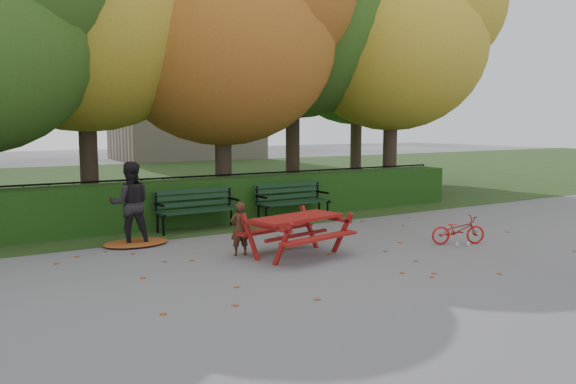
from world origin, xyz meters
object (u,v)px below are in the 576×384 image
picnic_table (297,225)px  adult (130,204)px  bench_left (197,206)px  tree_e (405,32)px  tree_d (308,2)px  bench_right (292,198)px  bicycle (458,230)px  tree_g (368,43)px  tree_c (237,25)px  child (240,229)px

picnic_table → adult: size_ratio=1.17×
bench_left → picnic_table: 3.21m
tree_e → bench_left: size_ratio=4.53×
tree_d → bench_right: tree_d is taller
picnic_table → tree_d: bearing=43.9°
bicycle → bench_right: bearing=42.5°
tree_g → picnic_table: tree_g is taller
tree_g → adult: (-11.29, -6.86, -4.58)m
tree_d → picnic_table: bearing=-124.7°
tree_c → bench_right: tree_c is taller
picnic_table → bench_right: bearing=48.3°
tree_e → adult: bearing=-163.2°
tree_e → picnic_table: (-7.28, -5.24, -4.54)m
picnic_table → adult: 3.24m
tree_c → tree_e: 5.70m
picnic_table → tree_g: bearing=34.1°
tree_e → picnic_table: size_ratio=4.40×
tree_c → bicycle: size_ratio=7.73×
bench_right → picnic_table: bearing=-120.4°
bench_right → adult: (-4.05, -0.80, 0.27)m
tree_d → bench_left: 8.31m
tree_d → tree_g: bearing=29.6°
picnic_table → bicycle: size_ratio=1.79×
tree_d → bicycle: bearing=-101.4°
tree_c → tree_g: size_ratio=0.94×
tree_d → bench_left: tree_d is taller
child → bicycle: (3.96, -1.34, -0.19)m
picnic_table → bicycle: 3.24m
tree_e → tree_g: 4.39m
tree_e → bicycle: (-4.15, -6.02, -4.81)m
adult → picnic_table: bearing=145.5°
child → adult: adult is taller
tree_d → picnic_table: 9.79m
bicycle → child: bearing=95.9°
bench_right → child: (-2.68, -2.61, -0.05)m
child → picnic_table: bearing=153.3°
picnic_table → child: bearing=134.7°
tree_d → bench_right: (-2.78, -3.53, -5.46)m
tree_e → child: size_ratio=8.73×
tree_c → bench_right: (0.27, -2.26, -4.30)m
tree_d → tree_g: tree_d is taller
tree_c → tree_d: size_ratio=0.84×
bench_left → adult: adult is taller
adult → child: bearing=139.8°
bench_left → child: (-0.28, -2.61, -0.05)m
tree_e → child: bearing=-150.0°
bench_left → bicycle: 5.40m
tree_e → bench_right: (-5.42, -2.07, -4.56)m
adult → bicycle: (5.32, -3.15, -0.52)m
bench_right → bench_left: bearing=180.0°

